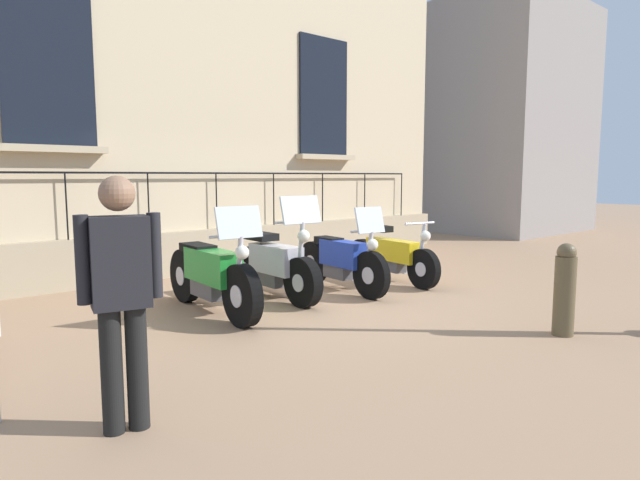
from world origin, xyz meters
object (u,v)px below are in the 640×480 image
(motorcycle_silver, at_px, (275,266))
(motorcycle_yellow, at_px, (391,255))
(pedestrian_standing, at_px, (121,289))
(motorcycle_green, at_px, (212,276))
(motorcycle_blue, at_px, (342,261))
(bollard, at_px, (565,289))

(motorcycle_silver, relative_size, motorcycle_yellow, 0.94)
(motorcycle_silver, bearing_deg, pedestrian_standing, -51.08)
(motorcycle_silver, bearing_deg, motorcycle_yellow, 83.93)
(motorcycle_yellow, bearing_deg, motorcycle_green, -91.49)
(pedestrian_standing, bearing_deg, motorcycle_blue, 118.60)
(motorcycle_blue, relative_size, motorcycle_yellow, 0.97)
(bollard, bearing_deg, motorcycle_blue, -176.00)
(motorcycle_yellow, distance_m, pedestrian_standing, 5.73)
(pedestrian_standing, bearing_deg, bollard, 77.93)
(motorcycle_silver, bearing_deg, motorcycle_blue, 76.73)
(motorcycle_green, xyz_separation_m, motorcycle_silver, (-0.15, 1.07, -0.02))
(pedestrian_standing, bearing_deg, motorcycle_silver, 128.92)
(motorcycle_silver, height_order, bollard, motorcycle_silver)
(motorcycle_yellow, relative_size, bollard, 2.13)
(motorcycle_blue, bearing_deg, pedestrian_standing, -61.40)
(motorcycle_green, height_order, bollard, motorcycle_green)
(motorcycle_green, distance_m, motorcycle_silver, 1.08)
(motorcycle_blue, distance_m, pedestrian_standing, 4.73)
(motorcycle_silver, xyz_separation_m, bollard, (3.42, 1.26, 0.04))
(bollard, bearing_deg, motorcycle_silver, -159.79)
(motorcycle_green, bearing_deg, motorcycle_yellow, 88.51)
(motorcycle_blue, distance_m, bollard, 3.19)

